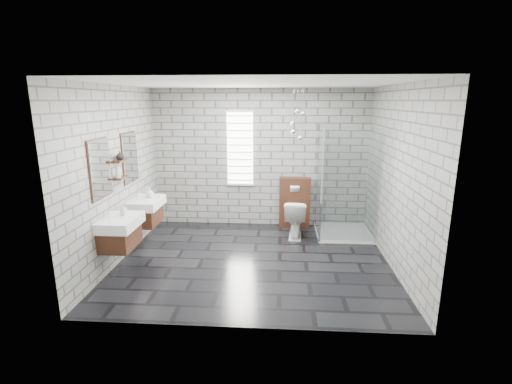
# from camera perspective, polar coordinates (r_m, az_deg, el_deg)

# --- Properties ---
(floor) EXTENTS (4.20, 3.60, 0.02)m
(floor) POSITION_cam_1_polar(r_m,az_deg,el_deg) (5.98, -0.35, -10.53)
(floor) COLOR black
(floor) RESTS_ON ground
(ceiling) EXTENTS (4.20, 3.60, 0.02)m
(ceiling) POSITION_cam_1_polar(r_m,az_deg,el_deg) (5.45, -0.39, 16.47)
(ceiling) COLOR white
(ceiling) RESTS_ON wall_back
(wall_back) EXTENTS (4.20, 0.02, 2.70)m
(wall_back) POSITION_cam_1_polar(r_m,az_deg,el_deg) (7.34, 0.67, 5.16)
(wall_back) COLOR gray
(wall_back) RESTS_ON floor
(wall_front) EXTENTS (4.20, 0.02, 2.70)m
(wall_front) POSITION_cam_1_polar(r_m,az_deg,el_deg) (3.81, -2.37, -3.12)
(wall_front) COLOR gray
(wall_front) RESTS_ON floor
(wall_left) EXTENTS (0.02, 3.60, 2.70)m
(wall_left) POSITION_cam_1_polar(r_m,az_deg,el_deg) (6.09, -20.60, 2.45)
(wall_left) COLOR gray
(wall_left) RESTS_ON floor
(wall_right) EXTENTS (0.02, 3.60, 2.70)m
(wall_right) POSITION_cam_1_polar(r_m,az_deg,el_deg) (5.80, 20.90, 1.90)
(wall_right) COLOR gray
(wall_right) RESTS_ON floor
(vanity_left) EXTENTS (0.47, 0.70, 1.57)m
(vanity_left) POSITION_cam_1_polar(r_m,az_deg,el_deg) (5.66, -20.50, -4.59)
(vanity_left) COLOR #462415
(vanity_left) RESTS_ON wall_left
(vanity_right) EXTENTS (0.47, 0.70, 1.57)m
(vanity_right) POSITION_cam_1_polar(r_m,az_deg,el_deg) (6.58, -16.84, -1.76)
(vanity_right) COLOR #462415
(vanity_right) RESTS_ON wall_left
(shelf_lower) EXTENTS (0.14, 0.30, 0.03)m
(shelf_lower) POSITION_cam_1_polar(r_m,az_deg,el_deg) (6.02, -20.08, 2.08)
(shelf_lower) COLOR #462415
(shelf_lower) RESTS_ON wall_left
(shelf_upper) EXTENTS (0.14, 0.30, 0.03)m
(shelf_upper) POSITION_cam_1_polar(r_m,az_deg,el_deg) (5.97, -20.28, 4.52)
(shelf_upper) COLOR #462415
(shelf_upper) RESTS_ON wall_left
(window) EXTENTS (0.56, 0.05, 1.48)m
(window) POSITION_cam_1_polar(r_m,az_deg,el_deg) (7.32, -2.48, 6.71)
(window) COLOR white
(window) RESTS_ON wall_back
(cistern_panel) EXTENTS (0.60, 0.20, 1.00)m
(cistern_panel) POSITION_cam_1_polar(r_m,az_deg,el_deg) (7.40, 5.92, -1.56)
(cistern_panel) COLOR #462415
(cistern_panel) RESTS_ON floor
(flush_plate) EXTENTS (0.18, 0.01, 0.12)m
(flush_plate) POSITION_cam_1_polar(r_m,az_deg,el_deg) (7.23, 6.00, 0.51)
(flush_plate) COLOR silver
(flush_plate) RESTS_ON cistern_panel
(shower_enclosure) EXTENTS (1.00, 1.00, 2.03)m
(shower_enclosure) POSITION_cam_1_polar(r_m,az_deg,el_deg) (6.99, 12.76, -2.76)
(shower_enclosure) COLOR white
(shower_enclosure) RESTS_ON floor
(pendant_cluster) EXTENTS (0.27, 0.21, 0.93)m
(pendant_cluster) POSITION_cam_1_polar(r_m,az_deg,el_deg) (6.82, 6.37, 10.53)
(pendant_cluster) COLOR silver
(pendant_cluster) RESTS_ON ceiling
(toilet) EXTENTS (0.43, 0.71, 0.70)m
(toilet) POSITION_cam_1_polar(r_m,az_deg,el_deg) (6.90, 6.04, -4.03)
(toilet) COLOR white
(toilet) RESTS_ON floor
(soap_bottle_a) EXTENTS (0.09, 0.09, 0.16)m
(soap_bottle_a) POSITION_cam_1_polar(r_m,az_deg,el_deg) (5.68, -19.73, -2.61)
(soap_bottle_a) COLOR #B2B2B2
(soap_bottle_a) RESTS_ON vanity_left
(soap_bottle_b) EXTENTS (0.16, 0.16, 0.18)m
(soap_bottle_b) POSITION_cam_1_polar(r_m,az_deg,el_deg) (6.58, -16.05, -0.08)
(soap_bottle_b) COLOR #B2B2B2
(soap_bottle_b) RESTS_ON vanity_right
(soap_bottle_c) EXTENTS (0.11, 0.11, 0.21)m
(soap_bottle_c) POSITION_cam_1_polar(r_m,az_deg,el_deg) (5.90, -20.49, 3.02)
(soap_bottle_c) COLOR #B2B2B2
(soap_bottle_c) RESTS_ON shelf_lower
(vase) EXTENTS (0.15, 0.15, 0.13)m
(vase) POSITION_cam_1_polar(r_m,az_deg,el_deg) (5.97, -20.22, 5.28)
(vase) COLOR #B2B2B2
(vase) RESTS_ON shelf_upper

